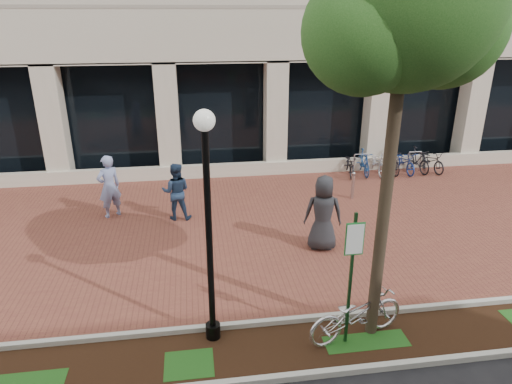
{
  "coord_description": "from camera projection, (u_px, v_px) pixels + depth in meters",
  "views": [
    {
      "loc": [
        -1.19,
        -11.89,
        5.82
      ],
      "look_at": [
        0.43,
        -0.8,
        1.4
      ],
      "focal_mm": 32.0,
      "sensor_mm": 36.0,
      "label": 1
    }
  ],
  "objects": [
    {
      "name": "ground",
      "position": [
        238.0,
        228.0,
        13.24
      ],
      "size": [
        120.0,
        120.0,
        0.0
      ],
      "primitive_type": "plane",
      "color": "black",
      "rests_on": "ground"
    },
    {
      "name": "brick_plaza",
      "position": [
        238.0,
        227.0,
        13.24
      ],
      "size": [
        40.0,
        9.0,
        0.01
      ],
      "primitive_type": "cube",
      "color": "brown",
      "rests_on": "ground"
    },
    {
      "name": "planting_strip",
      "position": [
        268.0,
        351.0,
        8.41
      ],
      "size": [
        40.0,
        1.5,
        0.01
      ],
      "primitive_type": "cube",
      "color": "black",
      "rests_on": "ground"
    },
    {
      "name": "curb_plaza_side",
      "position": [
        262.0,
        323.0,
        9.08
      ],
      "size": [
        40.0,
        0.12,
        0.12
      ],
      "primitive_type": "cube",
      "color": "#B4B4AA",
      "rests_on": "ground"
    },
    {
      "name": "curb_street_side",
      "position": [
        275.0,
        379.0,
        7.7
      ],
      "size": [
        40.0,
        0.12,
        0.12
      ],
      "primitive_type": "cube",
      "color": "#B4B4AA",
      "rests_on": "ground"
    },
    {
      "name": "parking_sign",
      "position": [
        352.0,
        265.0,
        8.02
      ],
      "size": [
        0.34,
        0.07,
        2.68
      ],
      "rotation": [
        0.0,
        0.0,
        0.0
      ],
      "color": "#153A19",
      "rests_on": "ground"
    },
    {
      "name": "lamppost",
      "position": [
        208.0,
        220.0,
        7.86
      ],
      "size": [
        0.36,
        0.36,
        4.41
      ],
      "color": "black",
      "rests_on": "ground"
    },
    {
      "name": "street_tree",
      "position": [
        409.0,
        10.0,
        6.82
      ],
      "size": [
        3.41,
        2.85,
        7.47
      ],
      "color": "#453627",
      "rests_on": "ground"
    },
    {
      "name": "locked_bicycle",
      "position": [
        356.0,
        314.0,
        8.59
      ],
      "size": [
        2.14,
        1.2,
        1.06
      ],
      "primitive_type": "imported",
      "rotation": [
        0.0,
        0.0,
        1.83
      ],
      "color": "silver",
      "rests_on": "ground"
    },
    {
      "name": "pedestrian_left",
      "position": [
        109.0,
        187.0,
        13.63
      ],
      "size": [
        0.85,
        0.77,
        1.94
      ],
      "primitive_type": "imported",
      "rotation": [
        0.0,
        0.0,
        3.71
      ],
      "color": "#8290C1",
      "rests_on": "ground"
    },
    {
      "name": "pedestrian_mid",
      "position": [
        176.0,
        191.0,
        13.52
      ],
      "size": [
        0.91,
        0.74,
        1.75
      ],
      "primitive_type": "imported",
      "rotation": [
        0.0,
        0.0,
        3.04
      ],
      "color": "#1E314D",
      "rests_on": "ground"
    },
    {
      "name": "pedestrian_right",
      "position": [
        323.0,
        213.0,
        11.73
      ],
      "size": [
        1.1,
        0.84,
        2.02
      ],
      "primitive_type": "imported",
      "rotation": [
        0.0,
        0.0,
        2.92
      ],
      "color": "#252529",
      "rests_on": "ground"
    },
    {
      "name": "bollard",
      "position": [
        353.0,
        185.0,
        15.14
      ],
      "size": [
        0.12,
        0.12,
        0.94
      ],
      "color": "#AEADB2",
      "rests_on": "ground"
    },
    {
      "name": "bike_rack_cluster",
      "position": [
        391.0,
        162.0,
        17.63
      ],
      "size": [
        4.11,
        1.7,
        0.95
      ],
      "rotation": [
        0.0,
        0.0,
        -0.04
      ],
      "color": "black",
      "rests_on": "ground"
    }
  ]
}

